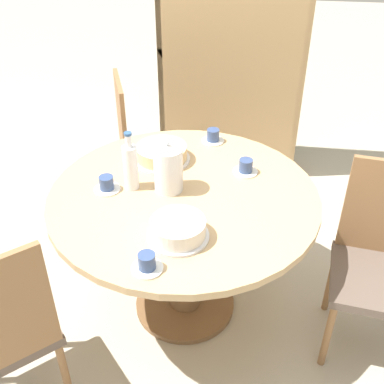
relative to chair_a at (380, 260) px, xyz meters
The scene contains 13 objects.
ground_plane 1.05m from the chair_a, behind, with size 14.00×14.00×0.00m, color #B2A893.
dining_table 0.93m from the chair_a, behind, with size 1.26×1.26×0.75m.
chair_a is the anchor object (origin of this frame).
chair_b 1.59m from the chair_a, 145.22° to the left, with size 0.54×0.54×0.96m.
bookshelf 1.79m from the chair_a, 117.10° to the left, with size 1.01×0.28×1.91m.
coffee_pot 1.07m from the chair_a, behind, with size 0.13×0.13×0.26m.
water_bottle 1.23m from the chair_a, behind, with size 0.07×0.07×0.29m.
cake_main 1.17m from the chair_a, 162.38° to the left, with size 0.29×0.29×0.08m.
cake_second 0.98m from the chair_a, 164.66° to the right, with size 0.26×0.26×0.08m.
cup_a 0.76m from the chair_a, 156.66° to the left, with size 0.12×0.12×0.07m.
cup_b 1.12m from the chair_a, 155.73° to the right, with size 0.12×0.12×0.07m.
cup_c 1.31m from the chair_a, behind, with size 0.12×0.12×0.07m.
cup_d 1.05m from the chair_a, 145.64° to the left, with size 0.12×0.12×0.07m.
Camera 1 is at (0.27, -1.80, 2.04)m, focal length 45.00 mm.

